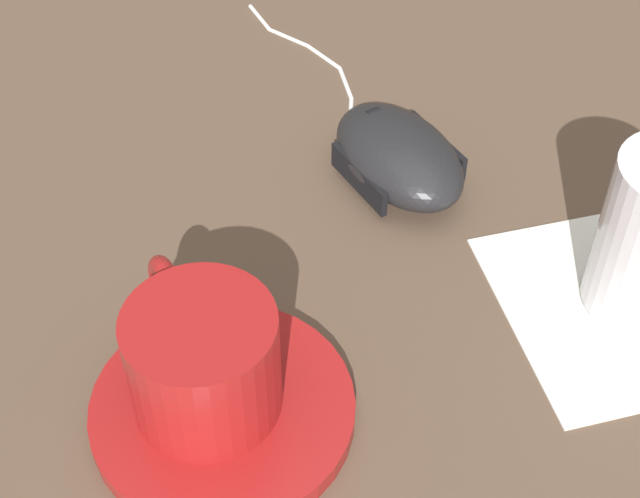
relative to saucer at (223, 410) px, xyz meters
name	(u,v)px	position (x,y,z in m)	size (l,w,h in m)	color
ground_plane	(460,364)	(0.02, 0.13, -0.01)	(3.00, 3.00, 0.00)	brown
saucer	(223,410)	(0.00, 0.00, 0.00)	(0.14, 0.14, 0.01)	maroon
coffee_cup	(201,359)	(-0.01, -0.01, 0.04)	(0.10, 0.08, 0.06)	maroon
computer_mouse	(399,156)	(-0.13, 0.16, 0.01)	(0.11, 0.08, 0.04)	black
mouse_cable	(312,59)	(-0.27, 0.16, 0.00)	(0.18, 0.03, 0.00)	white
napkin_under_glass	(624,299)	(0.02, 0.24, 0.00)	(0.14, 0.14, 0.00)	silver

